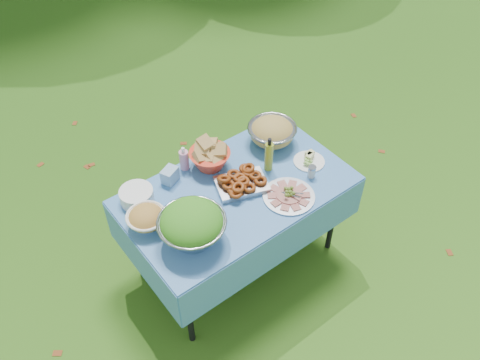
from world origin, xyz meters
The scene contains 14 objects.
ground centered at (0.00, 0.00, 0.00)m, with size 80.00×80.00×0.00m, color #153A0A.
picnic_table centered at (0.00, 0.00, 0.38)m, with size 1.46×0.86×0.76m, color #7DCBF0.
salad_bowl centered at (-0.45, -0.17, 0.89)m, with size 0.40×0.40×0.26m, color #92969A, non-canonical shape.
pasta_bowl_white centered at (-0.60, 0.09, 0.83)m, with size 0.23×0.23×0.13m, color white, non-canonical shape.
plate_stack centered at (-0.55, 0.30, 0.80)m, with size 0.21×0.21×0.09m, color white.
wipes_box centered at (-0.29, 0.33, 0.81)m, with size 0.11×0.08×0.10m, color #8DB5D6.
sanitizer_bottle centered at (-0.16, 0.37, 0.85)m, with size 0.06×0.06×0.18m, color pink.
bread_bowl centered at (-0.01, 0.28, 0.85)m, with size 0.28×0.28×0.18m, color #EE3C22, non-canonical shape.
pasta_bowl_steel centered at (0.47, 0.22, 0.85)m, with size 0.34×0.34×0.18m, color #92969A, non-canonical shape.
fried_tray centered at (0.04, 0.00, 0.80)m, with size 0.32×0.23×0.08m, color silver.
charcuterie_platter centered at (0.22, -0.25, 0.80)m, with size 0.33×0.33×0.08m, color silver.
oil_bottle centered at (0.28, 0.03, 0.89)m, with size 0.06×0.06×0.26m, color #9EAD28.
cheese_plate centered at (0.54, -0.09, 0.79)m, with size 0.21×0.21×0.06m, color white.
shaker centered at (0.46, -0.20, 0.80)m, with size 0.05×0.05×0.09m, color silver.
Camera 1 is at (-1.36, -1.79, 3.10)m, focal length 38.00 mm.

